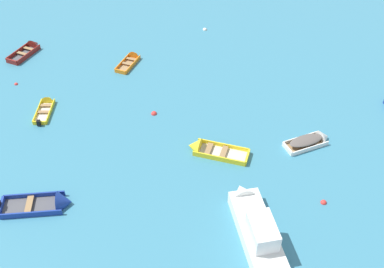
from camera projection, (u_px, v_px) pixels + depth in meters
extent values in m
cube|color=beige|center=(221.00, 154.00, 31.53)|extent=(3.75, 2.87, 0.10)
cube|color=yellow|center=(219.00, 159.00, 30.94)|extent=(3.29, 1.90, 0.40)
cube|color=yellow|center=(223.00, 146.00, 31.93)|extent=(3.29, 1.90, 0.40)
cube|color=yellow|center=(247.00, 157.00, 31.03)|extent=(0.78, 1.24, 0.40)
cone|color=yellow|center=(194.00, 146.00, 31.84)|extent=(1.39, 1.57, 1.32)
cube|color=#937047|center=(224.00, 152.00, 31.34)|extent=(0.94, 1.26, 0.03)
cube|color=#937047|center=(209.00, 149.00, 31.57)|extent=(0.94, 1.26, 0.03)
cube|color=#4C4C51|center=(24.00, 55.00, 41.34)|extent=(2.76, 3.16, 0.11)
cube|color=maroon|center=(18.00, 52.00, 41.42)|extent=(1.96, 2.62, 0.45)
cube|color=maroon|center=(29.00, 55.00, 41.04)|extent=(1.96, 2.62, 0.45)
cube|color=maroon|center=(12.00, 62.00, 40.13)|extent=(1.06, 0.83, 0.45)
cone|color=maroon|center=(35.00, 45.00, 42.36)|extent=(1.40, 1.30, 1.19)
cube|color=#937047|center=(22.00, 53.00, 41.05)|extent=(1.09, 0.93, 0.03)
cube|color=#937047|center=(29.00, 48.00, 41.69)|extent=(1.09, 0.93, 0.03)
cube|color=#99754C|center=(305.00, 145.00, 32.25)|extent=(3.07, 1.65, 0.09)
cube|color=white|center=(301.00, 138.00, 32.58)|extent=(3.01, 0.63, 0.35)
cube|color=white|center=(310.00, 149.00, 31.74)|extent=(3.01, 0.63, 0.35)
cube|color=white|center=(287.00, 149.00, 31.71)|extent=(0.34, 1.20, 0.35)
cone|color=white|center=(324.00, 137.00, 32.61)|extent=(0.90, 1.27, 1.17)
cube|color=#937047|center=(304.00, 143.00, 32.07)|extent=(0.51, 1.13, 0.03)
cube|color=#937047|center=(314.00, 140.00, 32.33)|extent=(0.51, 1.13, 0.03)
ellipsoid|color=#59514C|center=(306.00, 140.00, 31.97)|extent=(2.81, 1.55, 0.32)
cube|color=#99754C|center=(128.00, 65.00, 40.11)|extent=(2.35, 2.83, 0.09)
cube|color=orange|center=(122.00, 62.00, 40.17)|extent=(1.64, 2.41, 0.35)
cube|color=orange|center=(133.00, 65.00, 39.88)|extent=(1.64, 2.41, 0.35)
cube|color=orange|center=(120.00, 72.00, 39.02)|extent=(0.93, 0.67, 0.35)
cone|color=orange|center=(135.00, 55.00, 41.05)|extent=(1.21, 1.11, 1.02)
cube|color=#937047|center=(127.00, 64.00, 39.87)|extent=(0.96, 0.78, 0.03)
cube|color=#937047|center=(131.00, 59.00, 40.45)|extent=(0.96, 0.78, 0.03)
cube|color=#4C4C51|center=(33.00, 206.00, 27.98)|extent=(3.77, 1.86, 0.11)
cube|color=navy|center=(35.00, 195.00, 28.45)|extent=(3.76, 0.56, 0.42)
cube|color=navy|center=(31.00, 214.00, 27.31)|extent=(3.76, 0.56, 0.42)
cube|color=navy|center=(1.00, 207.00, 27.74)|extent=(0.34, 1.50, 0.42)
cone|color=navy|center=(65.00, 202.00, 28.01)|extent=(1.04, 1.55, 1.46)
cube|color=#937047|center=(29.00, 204.00, 27.81)|extent=(0.56, 1.40, 0.03)
cube|color=beige|center=(44.00, 112.00, 35.02)|extent=(1.52, 2.86, 0.08)
cube|color=yellow|center=(38.00, 111.00, 34.94)|extent=(0.68, 2.79, 0.32)
cube|color=yellow|center=(51.00, 111.00, 34.94)|extent=(0.68, 2.79, 0.32)
cube|color=yellow|center=(39.00, 123.00, 33.87)|extent=(0.99, 0.32, 0.32)
cone|color=yellow|center=(49.00, 100.00, 36.04)|extent=(1.09, 0.85, 0.97)
cube|color=#937047|center=(43.00, 112.00, 34.79)|extent=(0.95, 0.49, 0.03)
cube|color=#937047|center=(46.00, 105.00, 35.41)|extent=(0.95, 0.49, 0.03)
cube|color=black|center=(39.00, 123.00, 33.71)|extent=(0.31, 0.32, 0.44)
cube|color=white|center=(257.00, 234.00, 25.93)|extent=(2.04, 6.16, 0.92)
cone|color=white|center=(242.00, 193.00, 28.24)|extent=(1.62, 1.26, 1.59)
cube|color=white|center=(262.00, 231.00, 24.76)|extent=(1.42, 2.24, 1.24)
cube|color=black|center=(258.00, 215.00, 25.32)|extent=(1.29, 0.22, 0.54)
sphere|color=red|center=(16.00, 84.00, 37.92)|extent=(0.31, 0.31, 0.31)
sphere|color=silver|center=(205.00, 30.00, 44.98)|extent=(0.42, 0.42, 0.42)
sphere|color=red|center=(323.00, 203.00, 28.27)|extent=(0.39, 0.39, 0.39)
sphere|color=red|center=(154.00, 114.00, 34.94)|extent=(0.45, 0.45, 0.45)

